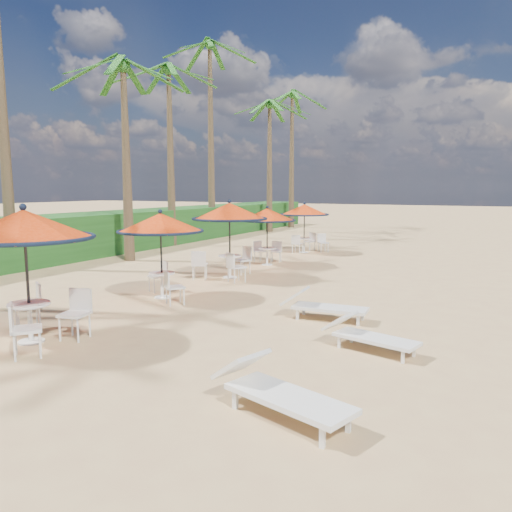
{
  "coord_description": "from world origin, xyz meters",
  "views": [
    {
      "loc": [
        3.06,
        -6.82,
        2.95
      ],
      "look_at": [
        -2.62,
        4.55,
        1.2
      ],
      "focal_mm": 35.0,
      "sensor_mm": 36.0,
      "label": 1
    }
  ],
  "objects": [
    {
      "name": "palm_7",
      "position": [
        -11.29,
        27.78,
        9.04
      ],
      "size": [
        5.0,
        5.0,
        9.88
      ],
      "color": "brown",
      "rests_on": "ground"
    },
    {
      "name": "station_0",
      "position": [
        -4.92,
        -0.44,
        1.94
      ],
      "size": [
        2.55,
        2.55,
        2.66
      ],
      "color": "black",
      "rests_on": "ground"
    },
    {
      "name": "scrub_hedge",
      "position": [
        -13.5,
        11.0,
        0.9
      ],
      "size": [
        3.0,
        40.0,
        1.8
      ],
      "primitive_type": "cube",
      "color": "#194716",
      "rests_on": "ground"
    },
    {
      "name": "station_4",
      "position": [
        -5.04,
        14.4,
        1.68
      ],
      "size": [
        2.2,
        2.2,
        2.3
      ],
      "color": "black",
      "rests_on": "ground"
    },
    {
      "name": "lounger_mid",
      "position": [
        0.93,
        1.96,
        0.3
      ],
      "size": [
        1.85,
        0.98,
        0.63
      ],
      "rotation": [
        0.0,
        0.0,
        -0.25
      ],
      "color": "white",
      "rests_on": "ground"
    },
    {
      "name": "station_2",
      "position": [
        -4.94,
        7.23,
        1.88
      ],
      "size": [
        2.46,
        2.46,
        2.57
      ],
      "color": "black",
      "rests_on": "ground"
    },
    {
      "name": "palm_6",
      "position": [
        -11.1,
        23.51,
        7.82
      ],
      "size": [
        5.0,
        5.0,
        8.58
      ],
      "color": "brown",
      "rests_on": "ground"
    },
    {
      "name": "station_1",
      "position": [
        -5.07,
        3.83,
        1.82
      ],
      "size": [
        2.28,
        2.28,
        2.38
      ],
      "color": "black",
      "rests_on": "ground"
    },
    {
      "name": "lounger_near",
      "position": [
        0.53,
        -1.16,
        0.34
      ],
      "size": [
        2.15,
        1.24,
        0.74
      ],
      "rotation": [
        0.0,
        0.0,
        -0.31
      ],
      "color": "white",
      "rests_on": "ground"
    },
    {
      "name": "lounger_far",
      "position": [
        -0.53,
        3.64,
        0.32
      ],
      "size": [
        1.97,
        0.74,
        0.69
      ],
      "rotation": [
        0.0,
        0.0,
        0.07
      ],
      "color": "white",
      "rests_on": "ground"
    },
    {
      "name": "palm_5",
      "position": [
        -12.44,
        18.34,
        10.27
      ],
      "size": [
        5.0,
        5.0,
        11.2
      ],
      "color": "brown",
      "rests_on": "ground"
    },
    {
      "name": "ground",
      "position": [
        0.0,
        0.0,
        0.0
      ],
      "size": [
        160.0,
        160.0,
        0.0
      ],
      "primitive_type": "plane",
      "color": "tan",
      "rests_on": "ground"
    },
    {
      "name": "palm_4",
      "position": [
        -12.18,
        14.05,
        8.18
      ],
      "size": [
        5.0,
        5.0,
        8.97
      ],
      "color": "brown",
      "rests_on": "ground"
    },
    {
      "name": "palm_3",
      "position": [
        -10.54,
        8.87,
        7.17
      ],
      "size": [
        5.0,
        5.0,
        7.89
      ],
      "color": "brown",
      "rests_on": "ground"
    },
    {
      "name": "station_3",
      "position": [
        -5.04,
        10.35,
        1.73
      ],
      "size": [
        2.17,
        2.2,
        2.26
      ],
      "color": "black",
      "rests_on": "ground"
    }
  ]
}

